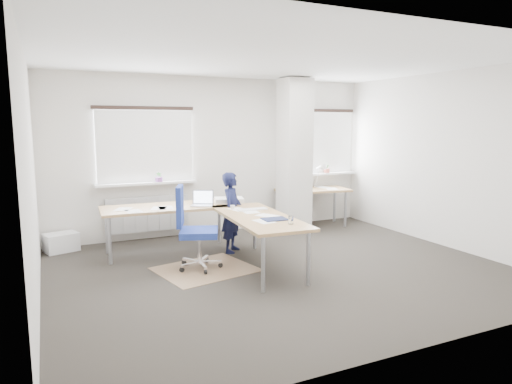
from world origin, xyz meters
name	(u,v)px	position (x,y,z in m)	size (l,w,h in m)	color
ground	(281,269)	(0.00, 0.00, 0.00)	(6.00, 6.00, 0.00)	#2A2522
room_shell	(278,140)	(0.18, 0.45, 1.75)	(6.04, 5.04, 2.82)	silver
floor_mat	(206,269)	(-0.94, 0.43, 0.00)	(1.24, 1.05, 0.01)	#846548
white_crate	(61,242)	(-2.70, 2.25, 0.14)	(0.48, 0.33, 0.29)	white
desk_main	(214,213)	(-0.66, 0.85, 0.69)	(2.41, 2.73, 0.96)	olive
desk_side	(312,191)	(1.82, 2.16, 0.69)	(1.50, 0.93, 1.22)	olive
task_chair	(196,246)	(-1.04, 0.53, 0.32)	(0.67, 0.65, 1.15)	navy
person	(232,212)	(-0.28, 1.11, 0.62)	(0.45, 0.30, 1.24)	black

